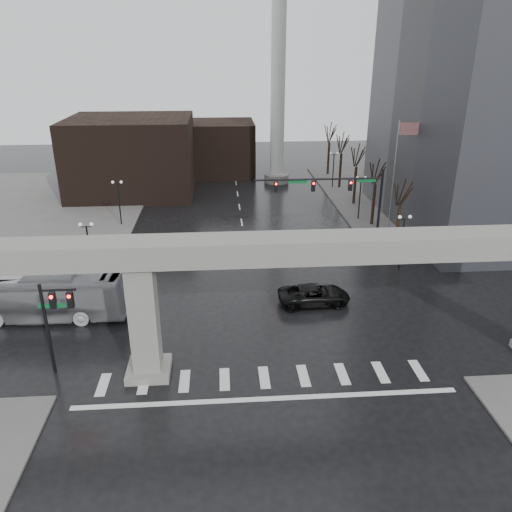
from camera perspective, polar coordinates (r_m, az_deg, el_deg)
The scene contains 23 objects.
ground at distance 31.90m, azimuth 0.78°, elevation -12.64°, with size 160.00×160.00×0.00m, color black.
sidewalk_ne at distance 70.51m, azimuth 19.77°, elevation 6.30°, with size 28.00×36.00×0.15m, color #64615F.
sidewalk_nw at distance 68.77m, azimuth -24.27°, elevation 5.22°, with size 28.00×36.00×0.15m, color #64615F.
elevated_guideway at distance 28.60m, azimuth 3.38°, elevation -1.21°, with size 48.00×2.60×8.70m.
building_far_left at distance 70.19m, azimuth -13.96°, elevation 11.06°, with size 16.00×14.00×10.00m, color black.
building_far_mid at distance 79.22m, azimuth -3.99°, elevation 12.20°, with size 10.00×10.00×8.00m, color black.
smokestack at distance 72.55m, azimuth 2.53°, elevation 18.71°, with size 3.60×3.60×30.00m.
signal_mast_arm at distance 47.81m, azimuth 9.72°, elevation 7.11°, with size 12.12×0.43×8.00m.
signal_left_pole at distance 31.66m, azimuth -22.07°, elevation -6.13°, with size 2.30×0.30×6.00m.
flagpole_assembly at distance 52.19m, azimuth 15.87°, elevation 9.82°, with size 2.06×0.12×12.00m.
lamp_right_0 at distance 45.47m, azimuth 16.45°, elevation 2.54°, with size 1.22×0.32×5.11m.
lamp_right_1 at distance 58.14m, azimuth 11.84°, elevation 7.34°, with size 1.22×0.32×5.11m.
lamp_right_2 at distance 71.31m, azimuth 8.86°, elevation 10.37°, with size 1.22×0.32×5.11m.
lamp_left_0 at distance 44.06m, azimuth -18.63°, elevation 1.62°, with size 1.22×0.32×5.11m.
lamp_left_1 at distance 57.04m, azimuth -15.45°, elevation 6.70°, with size 1.22×0.32×5.11m.
lamp_left_2 at distance 70.42m, azimuth -13.44°, elevation 9.87°, with size 1.22×0.32×5.11m.
tree_right_0 at distance 49.58m, azimuth 15.94°, elevation 3.43°, with size 1.09×1.58×7.50m.
tree_right_1 at distance 56.77m, azimuth 13.32°, elevation 6.18°, with size 1.09×1.61×7.67m.
tree_right_2 at distance 64.15m, azimuth 11.28°, elevation 8.31°, with size 1.10×1.63×7.85m.
tree_right_3 at distance 71.66m, azimuth 9.65°, elevation 9.98°, with size 1.11×1.66×8.02m.
tree_right_4 at distance 79.27m, azimuth 8.32°, elevation 11.33°, with size 1.12×1.69×8.19m.
pickup_truck at distance 38.96m, azimuth 6.67°, elevation -4.43°, with size 2.55×5.54×1.54m, color black.
city_bus at distance 39.73m, azimuth -23.84°, elevation -4.10°, with size 3.08×13.15×3.66m, color #A4A4A8.
Camera 1 is at (-2.33, -25.89, 18.50)m, focal length 35.00 mm.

